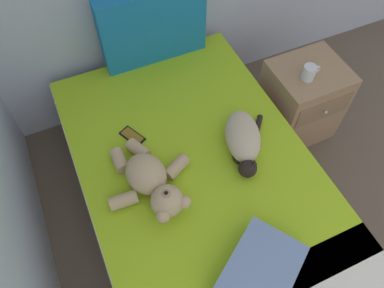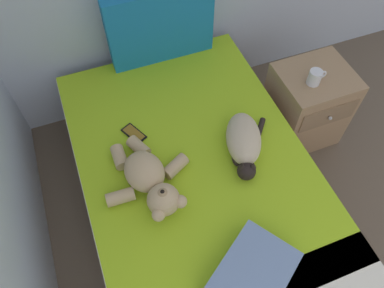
% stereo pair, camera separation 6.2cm
% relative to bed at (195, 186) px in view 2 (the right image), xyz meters
% --- Properties ---
extents(bed, '(1.26, 1.91, 0.51)m').
position_rel_bed_xyz_m(bed, '(0.00, 0.00, 0.00)').
color(bed, '#9E7A56').
rests_on(bed, ground_plane).
extents(patterned_cushion, '(0.67, 0.12, 0.49)m').
position_rel_bed_xyz_m(patterned_cushion, '(0.10, 0.88, 0.50)').
color(patterned_cushion, '#1972AD').
rests_on(patterned_cushion, bed).
extents(cat, '(0.35, 0.42, 0.15)m').
position_rel_bed_xyz_m(cat, '(0.28, -0.01, 0.33)').
color(cat, '#C6B293').
rests_on(cat, bed).
extents(teddy_bear, '(0.47, 0.55, 0.18)m').
position_rel_bed_xyz_m(teddy_bear, '(-0.27, -0.05, 0.34)').
color(teddy_bear, tan).
rests_on(teddy_bear, bed).
extents(cell_phone, '(0.13, 0.16, 0.01)m').
position_rel_bed_xyz_m(cell_phone, '(-0.26, 0.31, 0.27)').
color(cell_phone, black).
rests_on(cell_phone, bed).
extents(throw_pillow, '(0.49, 0.46, 0.11)m').
position_rel_bed_xyz_m(throw_pillow, '(0.01, -0.66, 0.32)').
color(throw_pillow, '#728CB7').
rests_on(throw_pillow, bed).
extents(nightstand, '(0.47, 0.44, 0.59)m').
position_rel_bed_xyz_m(nightstand, '(0.93, 0.28, 0.04)').
color(nightstand, '#9E7A56').
rests_on(nightstand, ground_plane).
extents(mug, '(0.12, 0.08, 0.09)m').
position_rel_bed_xyz_m(mug, '(0.86, 0.24, 0.38)').
color(mug, silver).
rests_on(mug, nightstand).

